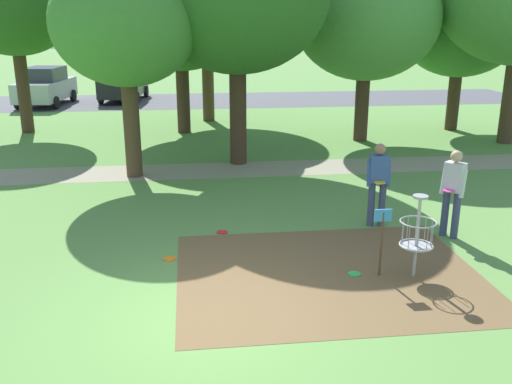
{
  "coord_description": "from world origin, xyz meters",
  "views": [
    {
      "loc": [
        -0.16,
        -7.0,
        4.02
      ],
      "look_at": [
        1.02,
        2.71,
        1.0
      ],
      "focal_mm": 39.15,
      "sensor_mm": 36.0,
      "label": 1
    }
  ],
  "objects_px": {
    "frisbee_near_basket": "(222,232)",
    "frisbee_mid_grass": "(170,259)",
    "parked_car_center_left": "(124,83)",
    "player_foreground_watching": "(453,189)",
    "disc_golf_basket": "(413,233)",
    "tree_far_center": "(125,24)",
    "frisbee_by_tee": "(354,274)",
    "tree_far_right": "(13,3)",
    "tree_near_right": "(367,18)",
    "tree_far_left": "(461,25)",
    "tree_mid_left": "(180,11)",
    "player_waiting_left": "(378,180)",
    "parked_car_leftmost": "(45,86)"
  },
  "relations": [
    {
      "from": "player_foreground_watching",
      "to": "frisbee_near_basket",
      "type": "relative_size",
      "value": 7.97
    },
    {
      "from": "frisbee_mid_grass",
      "to": "tree_near_right",
      "type": "relative_size",
      "value": 0.04
    },
    {
      "from": "player_foreground_watching",
      "to": "frisbee_mid_grass",
      "type": "height_order",
      "value": "player_foreground_watching"
    },
    {
      "from": "frisbee_near_basket",
      "to": "parked_car_center_left",
      "type": "relative_size",
      "value": 0.05
    },
    {
      "from": "frisbee_near_basket",
      "to": "tree_far_right",
      "type": "bearing_deg",
      "value": 120.34
    },
    {
      "from": "disc_golf_basket",
      "to": "tree_far_center",
      "type": "xyz_separation_m",
      "value": [
        -5.01,
        6.83,
        3.16
      ]
    },
    {
      "from": "frisbee_mid_grass",
      "to": "tree_mid_left",
      "type": "relative_size",
      "value": 0.03
    },
    {
      "from": "tree_mid_left",
      "to": "tree_far_left",
      "type": "xyz_separation_m",
      "value": [
        10.14,
        -0.7,
        -0.47
      ]
    },
    {
      "from": "tree_near_right",
      "to": "player_waiting_left",
      "type": "bearing_deg",
      "value": -104.97
    },
    {
      "from": "player_foreground_watching",
      "to": "frisbee_by_tee",
      "type": "height_order",
      "value": "player_foreground_watching"
    },
    {
      "from": "frisbee_near_basket",
      "to": "frisbee_mid_grass",
      "type": "xyz_separation_m",
      "value": [
        -0.99,
        -1.17,
        0.0
      ]
    },
    {
      "from": "frisbee_mid_grass",
      "to": "tree_far_left",
      "type": "relative_size",
      "value": 0.04
    },
    {
      "from": "disc_golf_basket",
      "to": "tree_far_center",
      "type": "bearing_deg",
      "value": 126.23
    },
    {
      "from": "player_foreground_watching",
      "to": "tree_near_right",
      "type": "xyz_separation_m",
      "value": [
        1.0,
        9.01,
        3.12
      ]
    },
    {
      "from": "frisbee_by_tee",
      "to": "tree_far_right",
      "type": "xyz_separation_m",
      "value": [
        -8.61,
        13.37,
        4.58
      ]
    },
    {
      "from": "player_waiting_left",
      "to": "tree_far_center",
      "type": "xyz_separation_m",
      "value": [
        -5.21,
        4.48,
        2.95
      ]
    },
    {
      "from": "frisbee_near_basket",
      "to": "parked_car_center_left",
      "type": "bearing_deg",
      "value": 101.16
    },
    {
      "from": "frisbee_near_basket",
      "to": "tree_mid_left",
      "type": "distance_m",
      "value": 11.38
    },
    {
      "from": "tree_mid_left",
      "to": "player_foreground_watching",
      "type": "bearing_deg",
      "value": -65.62
    },
    {
      "from": "player_foreground_watching",
      "to": "tree_far_left",
      "type": "distance_m",
      "value": 12.04
    },
    {
      "from": "parked_car_leftmost",
      "to": "parked_car_center_left",
      "type": "relative_size",
      "value": 1.0
    },
    {
      "from": "disc_golf_basket",
      "to": "tree_near_right",
      "type": "distance_m",
      "value": 11.37
    },
    {
      "from": "tree_mid_left",
      "to": "parked_car_leftmost",
      "type": "bearing_deg",
      "value": 130.62
    },
    {
      "from": "player_waiting_left",
      "to": "frisbee_mid_grass",
      "type": "bearing_deg",
      "value": -163.93
    },
    {
      "from": "player_foreground_watching",
      "to": "frisbee_by_tee",
      "type": "relative_size",
      "value": 8.17
    },
    {
      "from": "disc_golf_basket",
      "to": "tree_far_left",
      "type": "height_order",
      "value": "tree_far_left"
    },
    {
      "from": "parked_car_center_left",
      "to": "player_foreground_watching",
      "type": "bearing_deg",
      "value": -68.01
    },
    {
      "from": "frisbee_by_tee",
      "to": "frisbee_mid_grass",
      "type": "xyz_separation_m",
      "value": [
        -3.05,
        0.99,
        0.0
      ]
    },
    {
      "from": "disc_golf_basket",
      "to": "tree_far_right",
      "type": "height_order",
      "value": "tree_far_right"
    },
    {
      "from": "tree_far_left",
      "to": "player_foreground_watching",
      "type": "bearing_deg",
      "value": -115.6
    },
    {
      "from": "tree_far_center",
      "to": "parked_car_leftmost",
      "type": "distance_m",
      "value": 15.2
    },
    {
      "from": "tree_far_center",
      "to": "frisbee_near_basket",
      "type": "bearing_deg",
      "value": -65.3
    },
    {
      "from": "disc_golf_basket",
      "to": "parked_car_center_left",
      "type": "relative_size",
      "value": 0.32
    },
    {
      "from": "disc_golf_basket",
      "to": "parked_car_leftmost",
      "type": "height_order",
      "value": "parked_car_leftmost"
    },
    {
      "from": "player_foreground_watching",
      "to": "tree_near_right",
      "type": "bearing_deg",
      "value": 83.67
    },
    {
      "from": "frisbee_near_basket",
      "to": "frisbee_by_tee",
      "type": "bearing_deg",
      "value": -46.53
    },
    {
      "from": "tree_mid_left",
      "to": "tree_far_left",
      "type": "distance_m",
      "value": 10.18
    },
    {
      "from": "player_waiting_left",
      "to": "tree_far_right",
      "type": "xyz_separation_m",
      "value": [
        -9.69,
        11.19,
        3.63
      ]
    },
    {
      "from": "frisbee_by_tee",
      "to": "frisbee_mid_grass",
      "type": "relative_size",
      "value": 0.97
    },
    {
      "from": "frisbee_by_tee",
      "to": "parked_car_center_left",
      "type": "relative_size",
      "value": 0.05
    },
    {
      "from": "frisbee_by_tee",
      "to": "tree_far_right",
      "type": "distance_m",
      "value": 16.55
    },
    {
      "from": "player_waiting_left",
      "to": "tree_far_center",
      "type": "bearing_deg",
      "value": 139.28
    },
    {
      "from": "frisbee_by_tee",
      "to": "frisbee_mid_grass",
      "type": "bearing_deg",
      "value": 161.95
    },
    {
      "from": "tree_mid_left",
      "to": "parked_car_leftmost",
      "type": "distance_m",
      "value": 10.92
    },
    {
      "from": "disc_golf_basket",
      "to": "frisbee_mid_grass",
      "type": "bearing_deg",
      "value": 163.56
    },
    {
      "from": "frisbee_by_tee",
      "to": "tree_near_right",
      "type": "distance_m",
      "value": 11.68
    },
    {
      "from": "disc_golf_basket",
      "to": "frisbee_mid_grass",
      "type": "height_order",
      "value": "disc_golf_basket"
    },
    {
      "from": "tree_far_center",
      "to": "tree_mid_left",
      "type": "bearing_deg",
      "value": 77.6
    },
    {
      "from": "disc_golf_basket",
      "to": "tree_far_left",
      "type": "relative_size",
      "value": 0.24
    },
    {
      "from": "frisbee_mid_grass",
      "to": "tree_far_left",
      "type": "distance_m",
      "value": 15.59
    }
  ]
}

